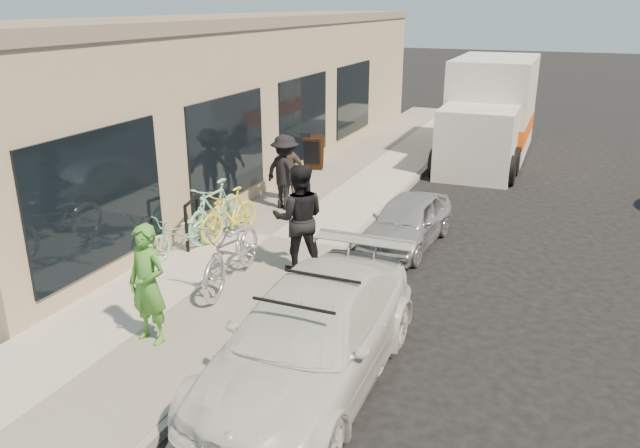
% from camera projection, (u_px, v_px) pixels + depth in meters
% --- Properties ---
extents(ground, '(120.00, 120.00, 0.00)m').
position_uv_depth(ground, '(300.00, 330.00, 9.14)').
color(ground, black).
rests_on(ground, ground).
extents(sidewalk, '(3.00, 34.00, 0.15)m').
position_uv_depth(sidewalk, '(271.00, 239.00, 12.45)').
color(sidewalk, '#AEA89D').
rests_on(sidewalk, ground).
extents(curb, '(0.12, 34.00, 0.13)m').
position_uv_depth(curb, '(343.00, 251.00, 11.89)').
color(curb, gray).
rests_on(curb, ground).
extents(storefront, '(3.60, 20.00, 4.22)m').
position_uv_depth(storefront, '(246.00, 95.00, 17.27)').
color(storefront, tan).
rests_on(storefront, ground).
extents(bike_rack, '(0.20, 0.64, 0.92)m').
position_uv_depth(bike_rack, '(192.00, 218.00, 11.72)').
color(bike_rack, black).
rests_on(bike_rack, sidewalk).
extents(sandwich_board, '(0.67, 0.68, 0.93)m').
position_uv_depth(sandwich_board, '(313.00, 153.00, 17.22)').
color(sandwich_board, black).
rests_on(sandwich_board, sidewalk).
extents(sedan_white, '(1.84, 4.46, 1.33)m').
position_uv_depth(sedan_white, '(310.00, 338.00, 7.66)').
color(sedan_white, silver).
rests_on(sedan_white, ground).
extents(sedan_silver, '(1.40, 3.00, 0.99)m').
position_uv_depth(sedan_silver, '(407.00, 221.00, 12.20)').
color(sedan_silver, '#A9A9AE').
rests_on(sedan_silver, ground).
extents(moving_truck, '(2.36, 6.10, 2.98)m').
position_uv_depth(moving_truck, '(489.00, 115.00, 18.87)').
color(moving_truck, beige).
rests_on(moving_truck, ground).
extents(tandem_bike, '(1.06, 2.29, 1.16)m').
position_uv_depth(tandem_bike, '(233.00, 250.00, 10.15)').
color(tandem_bike, silver).
rests_on(tandem_bike, sidewalk).
extents(woman_rider, '(0.66, 0.49, 1.67)m').
position_uv_depth(woman_rider, '(148.00, 284.00, 8.32)').
color(woman_rider, '#448A2E').
rests_on(woman_rider, sidewalk).
extents(man_standing, '(1.12, 1.01, 1.88)m').
position_uv_depth(man_standing, '(299.00, 218.00, 10.55)').
color(man_standing, black).
rests_on(man_standing, sidewalk).
extents(cruiser_bike_a, '(0.54, 1.84, 1.10)m').
position_uv_depth(cruiser_bike_a, '(215.00, 210.00, 12.24)').
color(cruiser_bike_a, '#90D7BB').
rests_on(cruiser_bike_a, sidewalk).
extents(cruiser_bike_b, '(0.88, 1.60, 0.80)m').
position_uv_depth(cruiser_bike_b, '(180.00, 234.00, 11.39)').
color(cruiser_bike_b, '#90D7BB').
rests_on(cruiser_bike_b, sidewalk).
extents(cruiser_bike_c, '(0.79, 1.65, 0.96)m').
position_uv_depth(cruiser_bike_c, '(229.00, 213.00, 12.24)').
color(cruiser_bike_c, yellow).
rests_on(cruiser_bike_c, sidewalk).
extents(bystander_a, '(1.22, 0.93, 1.68)m').
position_uv_depth(bystander_a, '(285.00, 172.00, 13.82)').
color(bystander_a, black).
rests_on(bystander_a, sidewalk).
extents(bystander_b, '(0.90, 0.48, 1.46)m').
position_uv_depth(bystander_b, '(287.00, 170.00, 14.40)').
color(bystander_b, '#4F4238').
rests_on(bystander_b, sidewalk).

